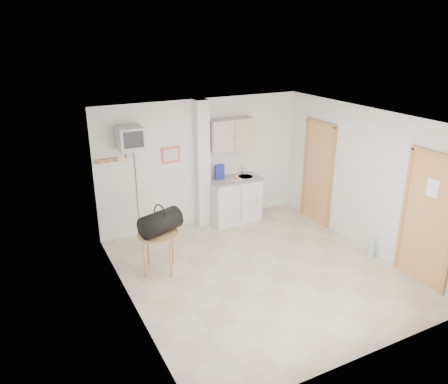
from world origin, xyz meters
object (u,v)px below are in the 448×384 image
crt_television (130,139)px  water_bottle (371,248)px  duffel_bag (160,222)px  round_table (158,238)px

crt_television → water_bottle: crt_television is taller
crt_television → duffel_bag: 1.65m
duffel_bag → water_bottle: size_ratio=2.07×
round_table → duffel_bag: (0.05, -0.01, 0.27)m
round_table → duffel_bag: size_ratio=0.92×
crt_television → duffel_bag: crt_television is taller
round_table → water_bottle: 3.67m
duffel_bag → round_table: bearing=145.3°
crt_television → duffel_bag: bearing=-88.0°
duffel_bag → water_bottle: bearing=-40.3°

